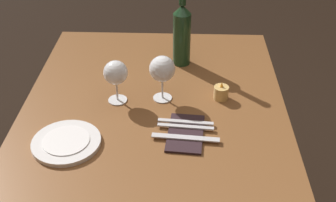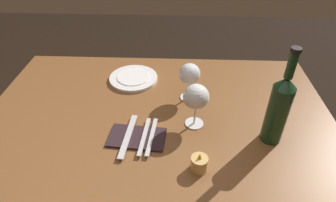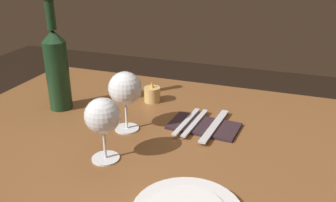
% 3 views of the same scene
% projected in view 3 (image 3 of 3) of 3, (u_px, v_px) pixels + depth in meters
% --- Properties ---
extents(dining_table, '(1.30, 0.90, 0.74)m').
position_uv_depth(dining_table, '(170.00, 171.00, 0.98)').
color(dining_table, brown).
rests_on(dining_table, ground).
extents(wine_glass_left, '(0.08, 0.08, 0.15)m').
position_uv_depth(wine_glass_left, '(103.00, 117.00, 0.83)').
color(wine_glass_left, white).
rests_on(wine_glass_left, dining_table).
extents(wine_glass_right, '(0.09, 0.09, 0.17)m').
position_uv_depth(wine_glass_right, '(125.00, 89.00, 0.97)').
color(wine_glass_right, white).
rests_on(wine_glass_right, dining_table).
extents(wine_bottle, '(0.07, 0.07, 0.34)m').
position_uv_depth(wine_bottle, '(57.00, 67.00, 1.09)').
color(wine_bottle, '#19381E').
rests_on(wine_bottle, dining_table).
extents(votive_candle, '(0.05, 0.05, 0.07)m').
position_uv_depth(votive_candle, '(152.00, 95.00, 1.18)').
color(votive_candle, '#DBB266').
rests_on(votive_candle, dining_table).
extents(folded_napkin, '(0.20, 0.13, 0.01)m').
position_uv_depth(folded_napkin, '(204.00, 126.00, 1.02)').
color(folded_napkin, '#2D1E23').
rests_on(folded_napkin, dining_table).
extents(fork_inner, '(0.03, 0.18, 0.00)m').
position_uv_depth(fork_inner, '(195.00, 123.00, 1.02)').
color(fork_inner, silver).
rests_on(fork_inner, folded_napkin).
extents(fork_outer, '(0.03, 0.18, 0.00)m').
position_uv_depth(fork_outer, '(187.00, 121.00, 1.03)').
color(fork_outer, silver).
rests_on(fork_outer, folded_napkin).
extents(table_knife, '(0.04, 0.21, 0.00)m').
position_uv_depth(table_knife, '(215.00, 126.00, 1.01)').
color(table_knife, silver).
rests_on(table_knife, folded_napkin).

